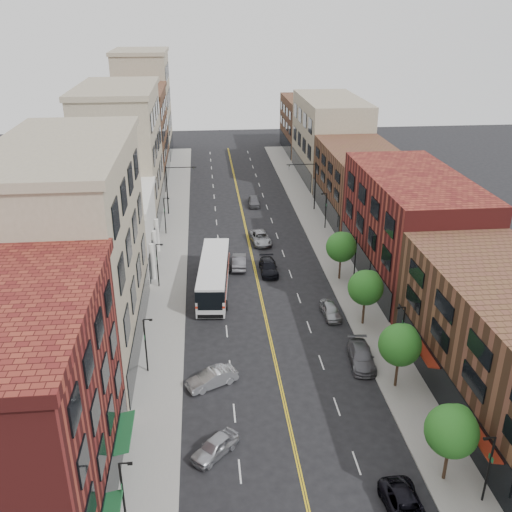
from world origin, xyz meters
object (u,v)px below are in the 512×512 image
object	(u,v)px
city_bus	(214,274)
car_lane_b	(260,238)
car_angle_b	(212,378)
car_lane_behind	(239,261)
car_parked_near	(406,508)
car_parked_mid	(361,356)
car_parked_far	(331,310)
car_angle_a	(215,447)
car_lane_a	(269,267)
car_lane_c	(254,201)

from	to	relation	value
city_bus	car_lane_b	world-z (taller)	city_bus
car_angle_b	car_lane_behind	xyz separation A→B (m)	(3.80, 22.76, 0.07)
car_parked_near	car_angle_b	bearing A→B (deg)	127.19
car_angle_b	car_lane_b	world-z (taller)	car_lane_b
city_bus	car_parked_mid	bearing A→B (deg)	-46.08
car_parked_far	car_lane_behind	world-z (taller)	car_lane_behind
car_parked_near	car_angle_a	bearing A→B (deg)	149.29
city_bus	car_parked_near	size ratio (longest dim) A/B	2.78
car_lane_a	city_bus	bearing A→B (deg)	-149.20
city_bus	car_parked_near	world-z (taller)	city_bus
car_angle_b	car_parked_near	size ratio (longest dim) A/B	0.87
city_bus	car_angle_b	size ratio (longest dim) A/B	3.18
car_lane_behind	car_lane_c	world-z (taller)	car_lane_behind
car_angle_a	car_angle_b	bearing A→B (deg)	135.21
car_angle_a	car_lane_behind	distance (m)	30.88
car_parked_near	car_parked_far	world-z (taller)	car_parked_near
car_parked_mid	car_lane_a	world-z (taller)	car_parked_mid
city_bus	car_angle_a	distance (m)	25.03
city_bus	car_lane_b	size ratio (longest dim) A/B	2.63
car_parked_near	car_parked_far	bearing A→B (deg)	86.93
car_lane_c	car_angle_b	bearing A→B (deg)	-96.06
car_lane_a	car_parked_near	bearing A→B (deg)	-83.18
car_parked_far	car_lane_b	distance (m)	20.48
car_angle_b	car_lane_a	distance (m)	22.12
car_angle_b	car_lane_b	size ratio (longest dim) A/B	0.83
city_bus	car_lane_behind	world-z (taller)	city_bus
car_parked_mid	car_lane_b	bearing A→B (deg)	106.93
car_lane_a	car_lane_b	size ratio (longest dim) A/B	0.94
car_angle_b	car_lane_behind	bearing A→B (deg)	144.62
car_parked_near	car_lane_b	xyz separation A→B (m)	(-4.30, 44.40, 0.04)
city_bus	car_lane_a	world-z (taller)	city_bus
city_bus	car_angle_b	world-z (taller)	city_bus
car_angle_b	city_bus	bearing A→B (deg)	151.85
car_angle_b	car_parked_near	xyz separation A→B (m)	(11.40, -14.29, -0.02)
car_angle_a	car_parked_mid	distance (m)	16.27
car_angle_b	car_parked_near	world-z (taller)	car_angle_b
car_parked_far	car_angle_a	bearing A→B (deg)	-126.13
car_parked_far	car_lane_b	world-z (taller)	car_lane_b
car_parked_near	car_lane_behind	distance (m)	37.82
city_bus	car_lane_b	xyz separation A→B (m)	(6.43, 13.02, -1.28)
city_bus	car_angle_b	distance (m)	17.16
car_angle_b	car_parked_far	distance (m)	15.88
car_angle_b	car_lane_b	bearing A→B (deg)	140.83
car_parked_near	car_lane_a	size ratio (longest dim) A/B	1.00
city_bus	car_parked_near	xyz separation A→B (m)	(10.73, -31.38, -1.32)
car_angle_b	car_lane_behind	world-z (taller)	car_lane_behind
car_parked_mid	car_lane_b	xyz separation A→B (m)	(-5.90, 28.23, -0.01)
car_angle_a	car_lane_b	bearing A→B (deg)	124.62
car_angle_b	car_parked_near	bearing A→B (deg)	12.68
city_bus	car_parked_mid	world-z (taller)	city_bus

